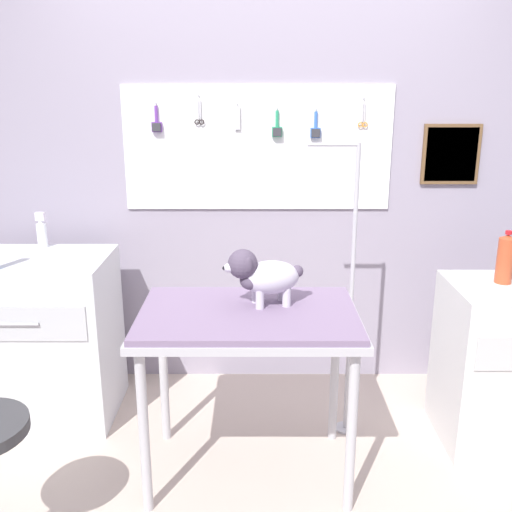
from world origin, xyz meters
TOP-DOWN VIEW (x-y plane):
  - rear_wall_panel at (0.00, 1.28)m, footprint 4.00×0.11m
  - grooming_table at (-0.08, 0.28)m, footprint 1.00×0.66m
  - grooming_arm at (0.43, 0.63)m, footprint 0.29×0.11m
  - dog at (-0.02, 0.35)m, footprint 0.37×0.23m
  - counter_left at (-1.24, 0.81)m, footprint 0.80×0.58m
  - cabinet_right at (1.26, 0.56)m, footprint 0.68×0.54m
  - pump_bottle_white at (-1.25, 1.02)m, footprint 0.05×0.05m
  - soda_bottle at (1.18, 0.61)m, footprint 0.08×0.08m

SIDE VIEW (x-z plane):
  - cabinet_right at x=1.26m, z-range 0.00..0.85m
  - counter_left at x=-1.24m, z-range 0.00..0.92m
  - grooming_arm at x=0.43m, z-range -0.05..1.48m
  - grooming_table at x=-0.08m, z-range 0.33..1.16m
  - dog at x=-0.02m, z-range 0.84..1.10m
  - soda_bottle at x=1.18m, z-range 0.84..1.10m
  - pump_bottle_white at x=-1.25m, z-range 0.90..1.10m
  - rear_wall_panel at x=0.00m, z-range 0.01..2.31m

